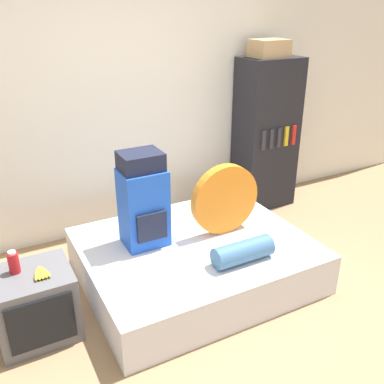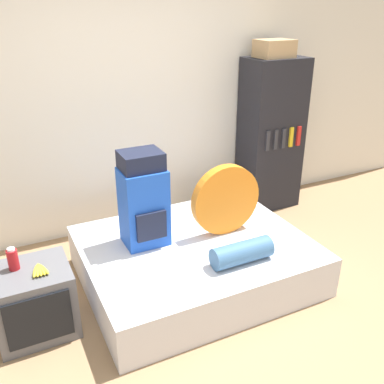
% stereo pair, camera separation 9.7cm
% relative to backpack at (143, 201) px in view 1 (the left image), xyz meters
% --- Properties ---
extents(ground_plane, '(16.00, 16.00, 0.00)m').
position_rel_backpack_xyz_m(ground_plane, '(0.20, -0.89, -0.71)').
color(ground_plane, '#997551').
extents(wall_back, '(8.00, 0.05, 2.60)m').
position_rel_backpack_xyz_m(wall_back, '(0.20, 1.01, 0.59)').
color(wall_back, silver).
rests_on(wall_back, ground_plane).
extents(bed, '(1.77, 1.44, 0.34)m').
position_rel_backpack_xyz_m(bed, '(0.36, -0.18, -0.54)').
color(bed, silver).
rests_on(bed, ground_plane).
extents(backpack, '(0.34, 0.32, 0.76)m').
position_rel_backpack_xyz_m(backpack, '(0.00, 0.00, 0.00)').
color(backpack, blue).
rests_on(backpack, bed).
extents(tent_bag, '(0.60, 0.08, 0.60)m').
position_rel_backpack_xyz_m(tent_bag, '(0.66, -0.14, -0.07)').
color(tent_bag, orange).
rests_on(tent_bag, bed).
extents(sleeping_roll, '(0.47, 0.17, 0.17)m').
position_rel_backpack_xyz_m(sleeping_roll, '(0.54, -0.60, -0.29)').
color(sleeping_roll, '#3D668E').
rests_on(sleeping_roll, bed).
extents(television, '(0.52, 0.48, 0.49)m').
position_rel_backpack_xyz_m(television, '(-0.91, -0.25, -0.47)').
color(television, '#5B5B60').
rests_on(television, ground_plane).
extents(canister, '(0.07, 0.07, 0.16)m').
position_rel_backpack_xyz_m(canister, '(-0.99, -0.19, -0.15)').
color(canister, '#B2191E').
rests_on(canister, television).
extents(banana_bunch, '(0.12, 0.16, 0.03)m').
position_rel_backpack_xyz_m(banana_bunch, '(-0.85, -0.29, -0.21)').
color(banana_bunch, yellow).
rests_on(banana_bunch, television).
extents(bookshelf, '(0.62, 0.44, 1.62)m').
position_rel_backpack_xyz_m(bookshelf, '(1.73, 0.75, 0.10)').
color(bookshelf, black).
rests_on(bookshelf, ground_plane).
extents(cardboard_box, '(0.34, 0.28, 0.17)m').
position_rel_backpack_xyz_m(cardboard_box, '(1.68, 0.74, 0.99)').
color(cardboard_box, tan).
rests_on(cardboard_box, bookshelf).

